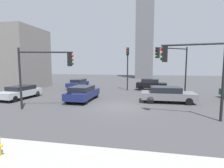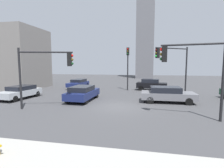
# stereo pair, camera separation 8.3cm
# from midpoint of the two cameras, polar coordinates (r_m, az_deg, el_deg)

# --- Properties ---
(ground_plane) EXTENTS (90.10, 90.10, 0.00)m
(ground_plane) POSITION_cam_midpoint_polar(r_m,az_deg,el_deg) (14.22, 1.82, -7.40)
(ground_plane) COLOR #424244
(traffic_light_0) EXTENTS (3.94, 1.26, 4.64)m
(traffic_light_0) POSITION_cam_midpoint_polar(r_m,az_deg,el_deg) (14.09, -20.71, 5.62)
(traffic_light_0) COLOR black
(traffic_light_0) RESTS_ON ground_plane
(traffic_light_1) EXTENTS (3.67, 0.76, 4.92)m
(traffic_light_1) POSITION_cam_midpoint_polar(r_m,az_deg,el_deg) (11.75, 24.98, 6.28)
(traffic_light_1) COLOR black
(traffic_light_1) RESTS_ON ground_plane
(traffic_light_2) EXTENTS (0.34, 0.47, 5.62)m
(traffic_light_2) POSITION_cam_midpoint_polar(r_m,az_deg,el_deg) (23.11, 5.31, 7.56)
(traffic_light_2) COLOR black
(traffic_light_2) RESTS_ON ground_plane
(traffic_light_3) EXTENTS (3.63, 2.51, 5.33)m
(traffic_light_3) POSITION_cam_midpoint_polar(r_m,az_deg,el_deg) (19.83, 19.45, 7.37)
(traffic_light_3) COLOR black
(traffic_light_3) RESTS_ON ground_plane
(car_0) EXTENTS (1.96, 4.36, 1.29)m
(car_0) POSITION_cam_midpoint_polar(r_m,az_deg,el_deg) (25.76, -10.89, 0.24)
(car_0) COLOR navy
(car_0) RESTS_ON ground_plane
(car_1) EXTENTS (4.06, 2.01, 1.51)m
(car_1) POSITION_cam_midpoint_polar(r_m,az_deg,el_deg) (23.63, 12.90, -0.13)
(car_1) COLOR black
(car_1) RESTS_ON ground_plane
(car_2) EXTENTS (2.20, 4.51, 1.28)m
(car_2) POSITION_cam_midpoint_polar(r_m,az_deg,el_deg) (19.64, -27.76, -2.28)
(car_2) COLOR #ADB2B7
(car_2) RESTS_ON ground_plane
(car_4) EXTENTS (2.09, 4.52, 1.39)m
(car_4) POSITION_cam_midpoint_polar(r_m,az_deg,el_deg) (16.68, -9.49, -2.87)
(car_4) COLOR navy
(car_4) RESTS_ON ground_plane
(car_5) EXTENTS (4.71, 2.14, 1.41)m
(car_5) POSITION_cam_midpoint_polar(r_m,az_deg,el_deg) (16.49, 17.76, -3.17)
(car_5) COLOR slate
(car_5) RESTS_ON ground_plane
(building_flank) EXTENTS (10.77, 6.98, 8.51)m
(building_flank) POSITION_cam_midpoint_polar(r_m,az_deg,el_deg) (29.99, -31.55, 7.07)
(building_flank) COLOR gray
(building_flank) RESTS_ON ground_plane
(skyline_tower) EXTENTS (4.32, 4.32, 23.75)m
(skyline_tower) POSITION_cam_midpoint_polar(r_m,az_deg,el_deg) (46.37, 10.88, 16.75)
(skyline_tower) COLOR slate
(skyline_tower) RESTS_ON ground_plane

